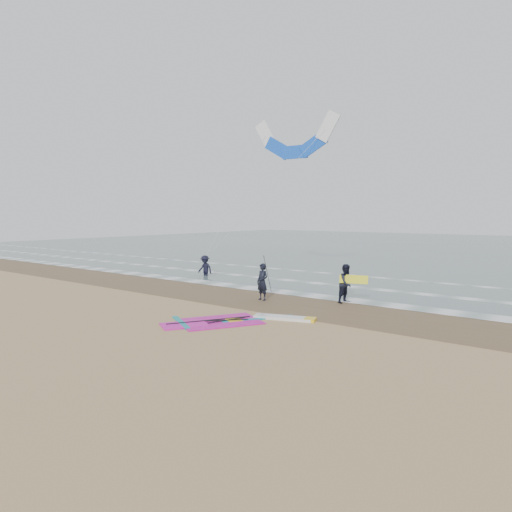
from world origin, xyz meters
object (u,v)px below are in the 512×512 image
Objects in this scene: person_walking at (347,284)px; person_wading at (205,263)px; person_standing at (262,282)px; windsurf_rig at (238,321)px; surf_kite at (295,142)px.

person_walking is 1.03× the size of person_wading.
person_wading is (-8.04, 4.51, -0.01)m from person_standing.
person_walking is at bearing 74.32° from windsurf_rig.
person_walking is 11.83m from person_wading.
person_standing is (-1.82, 4.08, 0.86)m from windsurf_rig.
windsurf_rig is 2.83× the size of person_standing.
person_standing is 9.22m from person_wading.
surf_kite is (-5.08, 12.04, 8.74)m from windsurf_rig.
windsurf_rig is 15.72m from surf_kite.
person_walking is 0.19× the size of surf_kite.
windsurf_rig is at bearing -67.10° from surf_kite.
person_walking is (1.67, 5.94, 0.87)m from windsurf_rig.
person_standing is at bearing 131.52° from person_walking.
person_standing is at bearing 114.04° from windsurf_rig.
surf_kite reaches higher than person_wading.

